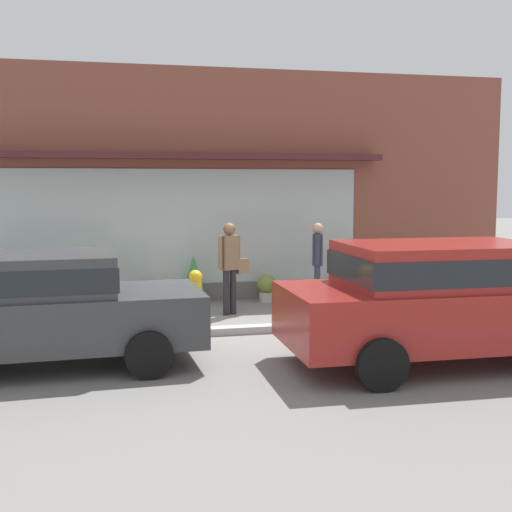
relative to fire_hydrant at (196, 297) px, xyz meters
The scene contains 14 objects.
ground_plane 0.87m from the fire_hydrant, 74.27° to the right, with size 60.00×60.00×0.00m, color gray.
curb_strip 1.02m from the fire_hydrant, 77.61° to the right, with size 14.00×0.24×0.12m, color #B2B2AD.
storefront 3.09m from the fire_hydrant, 85.47° to the left, with size 14.00×0.81×4.73m.
fire_hydrant is the anchor object (origin of this frame).
pedestrian_with_handbag 1.13m from the fire_hydrant, 42.64° to the left, with size 0.62×0.33×1.69m.
pedestrian_passerby 2.85m from the fire_hydrant, 24.12° to the left, with size 0.28×0.46×1.64m.
parked_car_dark_gray 3.33m from the fire_hydrant, 136.61° to the right, with size 4.19×2.04×1.51m.
parked_car_red 4.44m from the fire_hydrant, 48.20° to the right, with size 4.62×2.10×1.63m.
potted_plant_corner_tall 3.23m from the fire_hydrant, 144.73° to the left, with size 0.24×0.24×0.48m.
potted_plant_window_right 1.81m from the fire_hydrant, 83.30° to the left, with size 0.50×0.50×1.00m.
potted_plant_window_center 2.50m from the fire_hydrant, 46.76° to the left, with size 0.40×0.40×0.57m.
potted_plant_near_hydrant 4.48m from the fire_hydrant, 25.12° to the left, with size 0.40×0.40×0.59m.
potted_plant_trailing_edge 2.57m from the fire_hydrant, 134.76° to the left, with size 0.52×0.52×0.87m.
potted_plant_by_entrance 1.94m from the fire_hydrant, 109.79° to the left, with size 0.33×0.33×0.51m.
Camera 1 is at (-1.76, -10.60, 2.43)m, focal length 47.16 mm.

